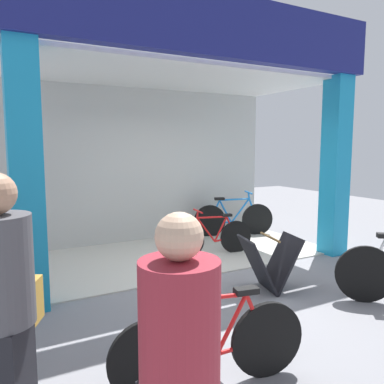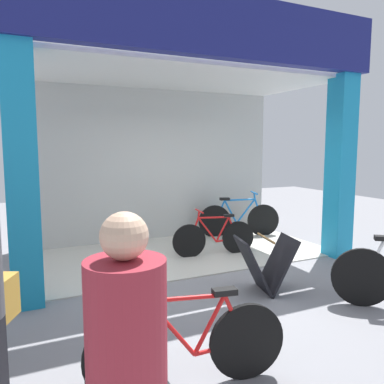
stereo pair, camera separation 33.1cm
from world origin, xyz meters
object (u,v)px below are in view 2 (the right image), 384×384
object	(u,v)px
bicycle_inside_0	(214,237)
sandwich_board_sign	(265,264)
bicycle_parked_1	(189,345)
bicycle_inside_1	(239,219)
pedestrian_2	(127,377)

from	to	relation	value
bicycle_inside_0	sandwich_board_sign	xyz separation A→B (m)	(-0.18, -1.70, 0.04)
bicycle_inside_0	bicycle_parked_1	size ratio (longest dim) A/B	0.92
bicycle_inside_1	bicycle_parked_1	size ratio (longest dim) A/B	1.02
bicycle_inside_1	sandwich_board_sign	distance (m)	3.02
sandwich_board_sign	bicycle_inside_1	bearing A→B (deg)	64.34
bicycle_inside_1	bicycle_parked_1	world-z (taller)	bicycle_inside_1
bicycle_inside_1	sandwich_board_sign	bearing A→B (deg)	-115.66
bicycle_parked_1	bicycle_inside_1	bearing A→B (deg)	53.72
bicycle_inside_0	sandwich_board_sign	size ratio (longest dim) A/B	1.77
bicycle_inside_1	pedestrian_2	bearing A→B (deg)	-126.71
pedestrian_2	bicycle_parked_1	bearing A→B (deg)	51.44
bicycle_inside_0	bicycle_inside_1	bearing A→B (deg)	42.19
bicycle_inside_1	pedestrian_2	world-z (taller)	pedestrian_2
bicycle_inside_0	pedestrian_2	world-z (taller)	pedestrian_2
sandwich_board_sign	pedestrian_2	world-z (taller)	pedestrian_2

